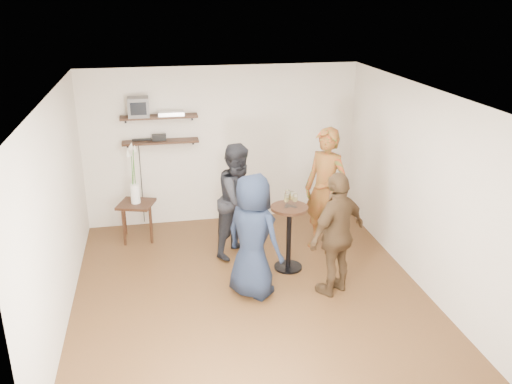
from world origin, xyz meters
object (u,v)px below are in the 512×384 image
Objects in this scene: crt_monitor at (138,107)px; side_table at (136,209)px; person_plaid at (325,191)px; person_navy at (253,236)px; dvd_deck at (171,113)px; radio at (159,138)px; person_brown at (337,234)px; drinks_table at (289,229)px; person_dark at (239,200)px.

crt_monitor reaches higher than side_table.
person_plaid is 1.70m from person_navy.
person_navy is (0.84, -2.42, -1.08)m from dvd_deck.
crt_monitor is at bearing 180.00° from dvd_deck.
person_brown is (2.11, -2.56, -0.70)m from radio.
person_dark is at bearing 134.45° from drinks_table.
side_table is at bearing 107.66° from person_dark.
person_navy is (1.48, -1.98, 0.31)m from side_table.
drinks_table is 0.87m from person_brown.
person_navy is (-0.02, -1.18, -0.03)m from person_dark.
radio is at bearing 46.31° from side_table.
radio is 3.39m from person_brown.
person_dark is at bearing -83.41° from person_brown.
person_navy is (1.05, -2.42, -0.70)m from radio.
radio is 0.23× the size of drinks_table.
person_navy is at bearing -53.28° from side_table.
side_table is 2.52m from drinks_table.
person_brown is at bearing -53.43° from dvd_deck.
person_brown is (2.53, -2.12, 0.31)m from side_table.
radio is 0.13× the size of person_dark.
side_table is 1.73m from person_dark.
radio is at bearing -156.70° from person_plaid.
crt_monitor is 0.57m from radio.
radio is at bearing 86.68° from person_dark.
radio is 2.76m from person_plaid.
person_navy is at bearing -136.74° from drinks_table.
dvd_deck is 0.43m from radio.
radio is (0.28, 0.00, -0.50)m from crt_monitor.
person_navy reaches higher than radio.
side_table is at bearing -133.69° from radio.
person_plaid is 1.15× the size of person_brown.
drinks_table is 0.58× the size of person_navy.
person_navy is (1.34, -2.42, -1.20)m from crt_monitor.
side_table is 0.39× the size of person_navy.
person_brown is (1.90, -2.56, -1.08)m from dvd_deck.
radio is 1.77m from person_dark.
dvd_deck is 1.82× the size of radio.
person_brown is at bearing -47.96° from person_plaid.
crt_monitor is 0.20× the size of person_navy.
person_plaid is 1.27m from person_dark.
crt_monitor is 2.18m from person_dark.
crt_monitor reaches higher than person_dark.
person_brown reaches higher than side_table.
crt_monitor reaches higher than radio.
drinks_table is 0.58× the size of person_brown.
dvd_deck is 0.24× the size of person_brown.
radio is 2.73m from person_navy.
person_navy reaches higher than drinks_table.
dvd_deck is 0.24× the size of person_dark.
person_dark is at bearing -131.38° from person_plaid.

